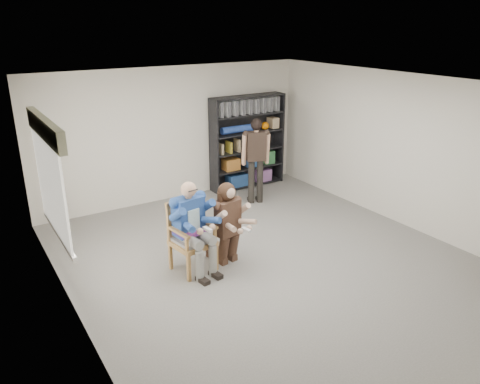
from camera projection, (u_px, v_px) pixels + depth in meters
room_shell at (272, 179)px, 7.05m from camera, size 6.00×7.00×2.80m
floor at (270, 262)px, 7.54m from camera, size 6.00×7.00×0.01m
window_left at (52, 181)px, 6.29m from camera, size 0.16×2.00×1.75m
armchair at (193, 237)px, 7.11m from camera, size 0.73×0.71×1.11m
seated_man at (192, 227)px, 7.05m from camera, size 0.75×0.95×1.45m
kneeling_woman at (229, 225)px, 7.27m from camera, size 0.68×0.96×1.33m
bookshelf at (248, 142)px, 10.63m from camera, size 1.80×0.38×2.10m
standing_man at (256, 162)px, 9.68m from camera, size 0.63×0.48×1.80m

